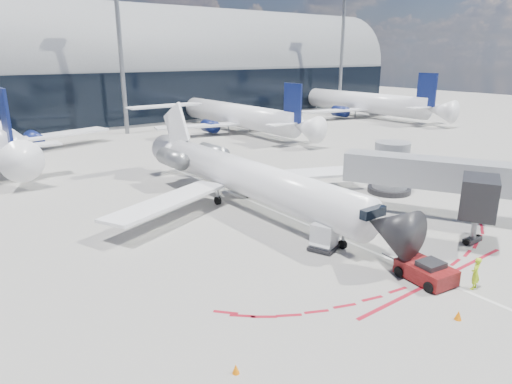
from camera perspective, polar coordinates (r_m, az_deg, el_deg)
ground at (r=35.53m, az=5.97°, el=-3.89°), size 260.00×260.00×0.00m
apron_centerline at (r=36.92m, az=3.86°, el=-3.01°), size 0.25×40.00×0.01m
apron_stop_bar at (r=28.95m, az=21.82°, el=-10.11°), size 14.00×0.25×0.01m
terminal_building at (r=92.12m, az=-23.20°, el=13.08°), size 150.00×24.15×24.00m
jet_bridge at (r=40.02m, az=19.46°, el=2.11°), size 10.03×15.20×4.90m
light_mast_centre at (r=77.36m, az=-16.54°, el=16.20°), size 0.70×0.70×25.00m
light_mast_east at (r=106.13m, az=10.67°, el=16.60°), size 0.70×0.70×25.00m
regional_jet at (r=38.73m, az=-1.64°, el=2.07°), size 25.69×31.68×7.93m
pushback_tug at (r=28.34m, az=20.49°, el=-9.27°), size 2.47×5.09×1.30m
ramp_worker at (r=28.30m, az=25.75°, el=-9.14°), size 0.76×0.57×1.88m
uld_container at (r=30.83m, az=8.57°, el=-5.50°), size 2.42×2.26×1.84m
safety_cone_left at (r=20.01m, az=-2.54°, el=-21.21°), size 0.31×0.31×0.43m
safety_cone_right at (r=25.25m, az=23.97°, el=-13.89°), size 0.35×0.35×0.49m
bg_airliner_2 at (r=76.92m, az=-2.55°, el=11.54°), size 33.32×35.28×10.78m
bg_airliner_3 at (r=98.53m, az=12.93°, el=12.56°), size 35.90×38.01×11.61m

